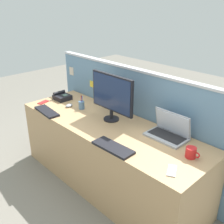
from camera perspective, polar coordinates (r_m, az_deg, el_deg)
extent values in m
plane|color=slate|center=(3.16, -0.68, -14.70)|extent=(10.00, 10.00, 0.00)
cube|color=tan|center=(2.94, -0.71, -9.04)|extent=(2.21, 0.73, 0.74)
cube|color=#6084A3|center=(3.08, 4.79, -2.38)|extent=(2.51, 0.06, 1.23)
cube|color=#B7BAC1|center=(2.86, 5.22, 8.94)|extent=(2.51, 0.07, 0.02)
cube|color=yellow|center=(3.41, -4.18, 5.88)|extent=(0.09, 0.01, 0.08)
cube|color=beige|center=(3.72, -8.56, 8.55)|extent=(0.08, 0.01, 0.11)
cube|color=#66ADD1|center=(2.74, 11.09, -1.86)|extent=(0.10, 0.01, 0.10)
cylinder|color=black|center=(2.85, -0.14, -1.48)|extent=(0.17, 0.17, 0.02)
cylinder|color=black|center=(2.83, -0.15, -0.37)|extent=(0.04, 0.04, 0.10)
cube|color=black|center=(2.75, 0.03, 4.05)|extent=(0.56, 0.03, 0.39)
cube|color=#19284C|center=(2.74, -0.21, 3.97)|extent=(0.53, 0.01, 0.36)
cube|color=#9EA0A8|center=(2.55, 11.35, -5.18)|extent=(0.38, 0.23, 0.02)
cube|color=black|center=(2.55, 11.50, -4.89)|extent=(0.34, 0.16, 0.00)
cube|color=#9EA0A8|center=(2.56, 12.72, -2.16)|extent=(0.38, 0.06, 0.22)
cube|color=silver|center=(2.56, 12.60, -2.26)|extent=(0.35, 0.05, 0.20)
cube|color=black|center=(3.45, -10.45, 3.08)|extent=(0.19, 0.18, 0.06)
cube|color=#4C6B5B|center=(3.43, -9.95, 3.55)|extent=(0.06, 0.06, 0.01)
cylinder|color=black|center=(3.49, -11.11, 4.07)|extent=(0.04, 0.16, 0.04)
cube|color=black|center=(2.34, 0.21, -7.50)|extent=(0.40, 0.16, 0.02)
cube|color=black|center=(3.12, -13.63, 0.13)|extent=(0.39, 0.16, 0.02)
ellipsoid|color=#9EA0A8|center=(3.22, -9.08, 1.37)|extent=(0.08, 0.11, 0.03)
cylinder|color=#4C7093|center=(3.12, -6.46, 1.45)|extent=(0.07, 0.07, 0.09)
cylinder|color=black|center=(3.12, -6.33, 2.42)|extent=(0.01, 0.01, 0.12)
cylinder|color=blue|center=(3.09, -6.42, 2.25)|extent=(0.02, 0.02, 0.13)
cylinder|color=red|center=(3.10, -6.50, 2.36)|extent=(0.02, 0.02, 0.13)
cube|color=#B22323|center=(3.41, -14.31, 2.03)|extent=(0.10, 0.15, 0.01)
cube|color=silver|center=(2.12, 12.55, -12.01)|extent=(0.13, 0.16, 0.01)
cylinder|color=red|center=(2.30, 16.33, -8.21)|extent=(0.09, 0.09, 0.09)
torus|color=red|center=(2.27, 17.54, -8.70)|extent=(0.05, 0.01, 0.05)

